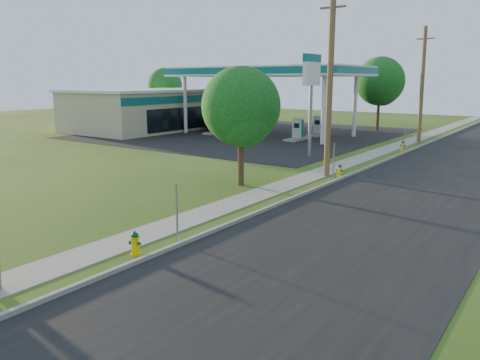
# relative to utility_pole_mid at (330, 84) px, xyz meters

# --- Properties ---
(ground_plane) EXTENTS (140.00, 140.00, 0.00)m
(ground_plane) POSITION_rel_utility_pole_mid_xyz_m (0.60, -17.00, -4.95)
(ground_plane) COLOR #224613
(ground_plane) RESTS_ON ground
(road) EXTENTS (8.00, 120.00, 0.02)m
(road) POSITION_rel_utility_pole_mid_xyz_m (5.10, -7.00, -4.94)
(road) COLOR black
(road) RESTS_ON ground
(curb) EXTENTS (0.15, 120.00, 0.15)m
(curb) POSITION_rel_utility_pole_mid_xyz_m (1.10, -7.00, -4.88)
(curb) COLOR gray
(curb) RESTS_ON ground
(sidewalk) EXTENTS (1.50, 120.00, 0.03)m
(sidewalk) POSITION_rel_utility_pole_mid_xyz_m (-0.65, -7.00, -4.94)
(sidewalk) COLOR gray
(sidewalk) RESTS_ON ground
(forecourt) EXTENTS (26.00, 28.00, 0.02)m
(forecourt) POSITION_rel_utility_pole_mid_xyz_m (-15.40, 15.00, -4.94)
(forecourt) COLOR black
(forecourt) RESTS_ON ground
(utility_pole_mid) EXTENTS (1.40, 0.32, 9.80)m
(utility_pole_mid) POSITION_rel_utility_pole_mid_xyz_m (0.00, 0.00, 0.00)
(utility_pole_mid) COLOR brown
(utility_pole_mid) RESTS_ON ground
(utility_pole_far) EXTENTS (1.40, 0.32, 9.50)m
(utility_pole_far) POSITION_rel_utility_pole_mid_xyz_m (0.00, 18.00, -0.15)
(utility_pole_far) COLOR brown
(utility_pole_far) RESTS_ON ground
(sign_post_near) EXTENTS (0.05, 0.04, 2.00)m
(sign_post_near) POSITION_rel_utility_pole_mid_xyz_m (0.85, -12.80, -3.95)
(sign_post_near) COLOR gray
(sign_post_near) RESTS_ON ground
(sign_post_mid) EXTENTS (0.05, 0.04, 2.00)m
(sign_post_mid) POSITION_rel_utility_pole_mid_xyz_m (0.85, -1.00, -3.95)
(sign_post_mid) COLOR gray
(sign_post_mid) RESTS_ON ground
(sign_post_far) EXTENTS (0.05, 0.04, 2.00)m
(sign_post_far) POSITION_rel_utility_pole_mid_xyz_m (0.85, 11.20, -3.95)
(sign_post_far) COLOR gray
(sign_post_far) RESTS_ON ground
(gas_canopy) EXTENTS (18.18, 9.18, 6.40)m
(gas_canopy) POSITION_rel_utility_pole_mid_xyz_m (-13.40, 15.00, 0.94)
(gas_canopy) COLOR silver
(gas_canopy) RESTS_ON ground
(fuel_pump_nw) EXTENTS (1.20, 3.20, 1.90)m
(fuel_pump_nw) POSITION_rel_utility_pole_mid_xyz_m (-17.90, 13.00, -4.23)
(fuel_pump_nw) COLOR gray
(fuel_pump_nw) RESTS_ON ground
(fuel_pump_ne) EXTENTS (1.20, 3.20, 1.90)m
(fuel_pump_ne) POSITION_rel_utility_pole_mid_xyz_m (-8.90, 13.00, -4.23)
(fuel_pump_ne) COLOR gray
(fuel_pump_ne) RESTS_ON ground
(fuel_pump_sw) EXTENTS (1.20, 3.20, 1.90)m
(fuel_pump_sw) POSITION_rel_utility_pole_mid_xyz_m (-17.90, 17.00, -4.23)
(fuel_pump_sw) COLOR gray
(fuel_pump_sw) RESTS_ON ground
(fuel_pump_se) EXTENTS (1.20, 3.20, 1.90)m
(fuel_pump_se) POSITION_rel_utility_pole_mid_xyz_m (-8.90, 17.00, -4.23)
(fuel_pump_se) COLOR gray
(fuel_pump_se) RESTS_ON ground
(convenience_store) EXTENTS (10.40, 22.40, 4.25)m
(convenience_store) POSITION_rel_utility_pole_mid_xyz_m (-26.38, 15.00, -2.82)
(convenience_store) COLOR tan
(convenience_store) RESTS_ON ground
(price_pylon) EXTENTS (0.34, 2.04, 6.85)m
(price_pylon) POSITION_rel_utility_pole_mid_xyz_m (-3.90, 5.50, 0.48)
(price_pylon) COLOR gray
(price_pylon) RESTS_ON ground
(tree_verge) EXTENTS (3.85, 3.85, 5.84)m
(tree_verge) POSITION_rel_utility_pole_mid_xyz_m (-2.40, -4.67, -1.20)
(tree_verge) COLOR #362519
(tree_verge) RESTS_ON ground
(tree_lot) EXTENTS (5.00, 5.00, 7.57)m
(tree_lot) POSITION_rel_utility_pole_mid_xyz_m (-6.04, 25.21, -0.08)
(tree_lot) COLOR #362519
(tree_lot) RESTS_ON ground
(tree_back) EXTENTS (4.47, 4.47, 6.78)m
(tree_back) POSITION_rel_utility_pole_mid_xyz_m (-33.67, 21.98, -0.59)
(tree_back) COLOR #362519
(tree_back) RESTS_ON ground
(hydrant_near) EXTENTS (0.39, 0.35, 0.76)m
(hydrant_near) POSITION_rel_utility_pole_mid_xyz_m (0.53, -14.29, -4.58)
(hydrant_near) COLOR #E4B800
(hydrant_near) RESTS_ON ground
(hydrant_mid) EXTENTS (0.36, 0.32, 0.69)m
(hydrant_mid) POSITION_rel_utility_pole_mid_xyz_m (0.67, 0.22, -4.61)
(hydrant_mid) COLOR yellow
(hydrant_mid) RESTS_ON ground
(hydrant_far) EXTENTS (0.41, 0.36, 0.79)m
(hydrant_far) POSITION_rel_utility_pole_mid_xyz_m (0.61, 11.72, -4.57)
(hydrant_far) COLOR gold
(hydrant_far) RESTS_ON ground
(car_red) EXTENTS (6.25, 3.99, 1.61)m
(car_red) POSITION_rel_utility_pole_mid_xyz_m (-18.31, 16.05, -4.15)
(car_red) COLOR #730A04
(car_red) RESTS_ON ground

